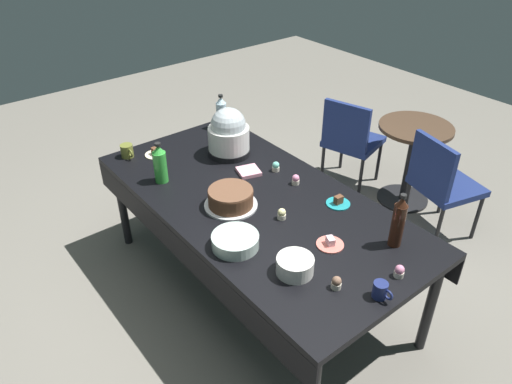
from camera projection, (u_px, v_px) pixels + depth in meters
ground at (256, 287)px, 3.41m from camera, size 9.00×9.00×0.00m
potluck_table at (256, 207)px, 3.03m from camera, size 2.20×1.10×0.75m
frosted_layer_cake at (231, 198)px, 2.90m from camera, size 0.32×0.32×0.12m
slow_cooker at (229, 134)px, 3.39m from camera, size 0.30×0.30×0.35m
glass_salad_bowl at (235, 241)px, 2.59m from camera, size 0.26×0.26×0.07m
ceramic_snack_bowl at (295, 265)px, 2.42m from camera, size 0.19×0.19×0.09m
dessert_plate_teal at (338, 202)px, 2.94m from camera, size 0.15×0.15×0.06m
dessert_plate_coral at (330, 243)px, 2.62m from camera, size 0.15×0.15×0.05m
dessert_plate_cream at (155, 153)px, 3.45m from camera, size 0.15×0.15×0.06m
cupcake_cocoa at (336, 283)px, 2.33m from camera, size 0.05×0.05×0.07m
cupcake_mint at (282, 214)px, 2.81m from camera, size 0.05×0.05×0.07m
cupcake_vanilla at (296, 180)px, 3.12m from camera, size 0.05×0.05×0.07m
cupcake_rose at (276, 167)px, 3.26m from camera, size 0.05×0.05×0.07m
cupcake_lemon at (399, 271)px, 2.40m from camera, size 0.05×0.05×0.07m
soda_bottle_cola at (398, 222)px, 2.55m from camera, size 0.07×0.07×0.32m
soda_bottle_lime_soda at (160, 164)px, 3.10m from camera, size 0.09×0.09×0.28m
soda_bottle_water at (221, 113)px, 3.77m from camera, size 0.08×0.08×0.27m
coffee_mug_navy at (381, 290)px, 2.28m from camera, size 0.11×0.07×0.08m
coffee_mug_olive at (127, 151)px, 3.42m from camera, size 0.13×0.09×0.09m
paper_napkin_stack at (249, 171)px, 3.25m from camera, size 0.17×0.17×0.02m
maroon_chair_left at (350, 138)px, 4.26m from camera, size 0.54×0.54×0.85m
maroon_chair_right at (441, 181)px, 3.66m from camera, size 0.54×0.54×0.85m
round_cafe_table at (412, 150)px, 4.05m from camera, size 0.60×0.60×0.72m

